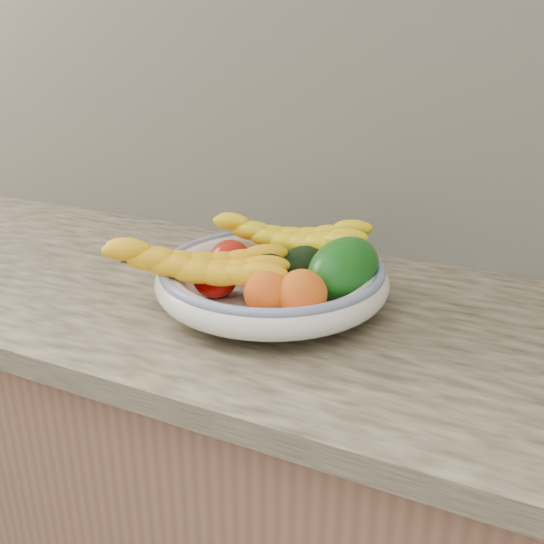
{
  "coord_description": "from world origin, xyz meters",
  "views": [
    {
      "loc": [
        0.4,
        0.82,
        1.34
      ],
      "look_at": [
        0.0,
        1.66,
        0.96
      ],
      "focal_mm": 40.0,
      "sensor_mm": 36.0,
      "label": 1
    }
  ],
  "objects_px": {
    "banana_bunch_front": "(197,270)",
    "fruit_bowl": "(272,278)",
    "green_mango": "(343,270)",
    "banana_bunch_back": "(288,241)"
  },
  "relations": [
    {
      "from": "green_mango",
      "to": "banana_bunch_back",
      "type": "distance_m",
      "value": 0.14
    },
    {
      "from": "green_mango",
      "to": "banana_bunch_back",
      "type": "xyz_separation_m",
      "value": [
        -0.12,
        0.06,
        0.01
      ]
    },
    {
      "from": "fruit_bowl",
      "to": "green_mango",
      "type": "xyz_separation_m",
      "value": [
        0.12,
        0.02,
        0.03
      ]
    },
    {
      "from": "green_mango",
      "to": "banana_bunch_front",
      "type": "distance_m",
      "value": 0.24
    },
    {
      "from": "banana_bunch_front",
      "to": "banana_bunch_back",
      "type": "bearing_deg",
      "value": 40.13
    },
    {
      "from": "fruit_bowl",
      "to": "banana_bunch_back",
      "type": "distance_m",
      "value": 0.09
    },
    {
      "from": "green_mango",
      "to": "banana_bunch_front",
      "type": "xyz_separation_m",
      "value": [
        -0.21,
        -0.11,
        0.01
      ]
    },
    {
      "from": "fruit_bowl",
      "to": "banana_bunch_back",
      "type": "relative_size",
      "value": 1.3
    },
    {
      "from": "banana_bunch_front",
      "to": "fruit_bowl",
      "type": "bearing_deg",
      "value": 21.68
    },
    {
      "from": "green_mango",
      "to": "banana_bunch_front",
      "type": "relative_size",
      "value": 0.49
    }
  ]
}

